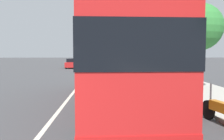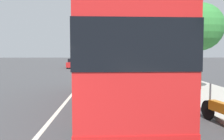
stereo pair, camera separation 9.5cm
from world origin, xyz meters
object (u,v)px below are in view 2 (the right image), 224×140
motorcycle_by_tree (223,111)px  car_oncoming (74,63)px  car_behind_bus (85,62)px  car_ahead_same_lane (82,60)px  coach_bus (115,60)px  utility_pole (198,32)px  motorcycle_nearest_curb (188,97)px  roadside_tree_mid_block (200,27)px  car_far_distant (112,62)px

motorcycle_by_tree → car_oncoming: (29.91, 8.57, 0.19)m
car_behind_bus → car_ahead_same_lane: (7.10, 1.19, 0.04)m
motorcycle_by_tree → car_behind_bus: 36.31m
coach_bus → car_behind_bus: bearing=4.6°
utility_pole → car_oncoming: bearing=24.8°
car_oncoming → motorcycle_by_tree: bearing=16.3°
coach_bus → car_oncoming: coach_bus is taller
motorcycle_nearest_curb → roadside_tree_mid_block: roadside_tree_mid_block is taller
motorcycle_by_tree → car_behind_bus: bearing=0.2°
motorcycle_nearest_curb → roadside_tree_mid_block: bearing=-12.2°
motorcycle_nearest_curb → car_far_distant: size_ratio=0.53×
car_oncoming → motorcycle_nearest_curb: bearing=17.4°
car_oncoming → utility_pole: 24.95m
coach_bus → utility_pole: size_ratio=1.71×
motorcycle_by_tree → motorcycle_nearest_curb: 2.79m
car_ahead_same_lane → car_oncoming: size_ratio=1.11×
car_oncoming → utility_pole: utility_pole is taller
car_ahead_same_lane → utility_pole: size_ratio=0.64×
coach_bus → car_ahead_same_lane: coach_bus is taller
car_ahead_same_lane → car_far_distant: bearing=34.7°
coach_bus → car_far_distant: bearing=-3.6°
motorcycle_by_tree → motorcycle_nearest_curb: size_ratio=1.08×
car_far_distant → utility_pole: size_ratio=0.56×
motorcycle_nearest_curb → car_ahead_same_lane: (39.87, 8.30, 0.28)m
car_far_distant → utility_pole: bearing=-168.6°
car_oncoming → roadside_tree_mid_block: 25.16m
car_behind_bus → utility_pole: (-28.14, -9.15, 2.85)m
car_behind_bus → utility_pole: bearing=15.8°
motorcycle_by_tree → motorcycle_nearest_curb: bearing=-6.8°
car_oncoming → roadside_tree_mid_block: size_ratio=0.77×
car_behind_bus → car_oncoming: size_ratio=1.00×
car_behind_bus → car_oncoming: bearing=-14.6°
motorcycle_nearest_curb → car_ahead_same_lane: size_ratio=0.47×
car_behind_bus → car_ahead_same_lane: 7.19m
coach_bus → car_far_distant: 31.15m
car_behind_bus → roadside_tree_mid_block: (-28.32, -9.20, 3.12)m
car_oncoming → utility_pole: size_ratio=0.57×
car_behind_bus → utility_pole: size_ratio=0.58×
car_behind_bus → car_far_distant: (-1.28, -4.62, 0.05)m
coach_bus → motorcycle_by_tree: (-3.16, -3.32, -1.52)m
motorcycle_by_tree → roadside_tree_mid_block: bearing=-25.9°
utility_pole → car_behind_bus: bearing=18.0°
motorcycle_by_tree → car_ahead_same_lane: size_ratio=0.51×
car_oncoming → car_ahead_same_lane: bearing=-179.9°
motorcycle_nearest_curb → car_behind_bus: 33.54m
motorcycle_by_tree → roadside_tree_mid_block: (7.23, -1.86, 3.33)m
motorcycle_nearest_curb → car_behind_bus: car_behind_bus is taller
coach_bus → motorcycle_by_tree: size_ratio=5.29×
motorcycle_by_tree → car_oncoming: car_oncoming is taller
coach_bus → car_behind_bus: coach_bus is taller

